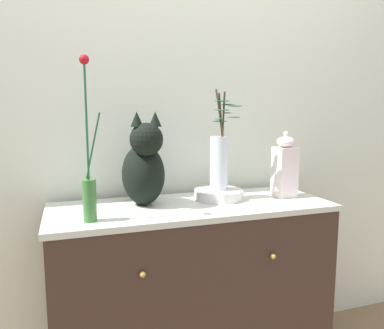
# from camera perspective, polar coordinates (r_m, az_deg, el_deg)

# --- Properties ---
(wall_back) EXTENTS (4.40, 0.08, 2.60)m
(wall_back) POSITION_cam_1_polar(r_m,az_deg,el_deg) (1.93, -3.00, 8.99)
(wall_back) COLOR silver
(wall_back) RESTS_ON ground_plane
(sideboard) EXTENTS (1.25, 0.49, 0.86)m
(sideboard) POSITION_cam_1_polar(r_m,az_deg,el_deg) (1.83, 0.00, -19.22)
(sideboard) COLOR #3A2720
(sideboard) RESTS_ON ground_plane
(cat_sitting) EXTENTS (0.20, 0.46, 0.41)m
(cat_sitting) POSITION_cam_1_polar(r_m,az_deg,el_deg) (1.65, -7.42, -0.39)
(cat_sitting) COLOR black
(cat_sitting) RESTS_ON sideboard
(vase_slim_green) EXTENTS (0.08, 0.05, 0.61)m
(vase_slim_green) POSITION_cam_1_polar(r_m,az_deg,el_deg) (1.44, -15.53, -2.75)
(vase_slim_green) COLOR #386C31
(vase_slim_green) RESTS_ON sideboard
(bowl_porcelain) EXTENTS (0.23, 0.23, 0.05)m
(bowl_porcelain) POSITION_cam_1_polar(r_m,az_deg,el_deg) (1.78, 4.11, -4.58)
(bowl_porcelain) COLOR silver
(bowl_porcelain) RESTS_ON sideboard
(vase_glass_clear) EXTENTS (0.16, 0.14, 0.47)m
(vase_glass_clear) POSITION_cam_1_polar(r_m,az_deg,el_deg) (1.74, 4.23, 0.85)
(vase_glass_clear) COLOR silver
(vase_glass_clear) RESTS_ON bowl_porcelain
(jar_lidded_porcelain) EXTENTS (0.10, 0.10, 0.32)m
(jar_lidded_porcelain) POSITION_cam_1_polar(r_m,az_deg,el_deg) (1.85, 14.11, -0.47)
(jar_lidded_porcelain) COLOR silver
(jar_lidded_porcelain) RESTS_ON sideboard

